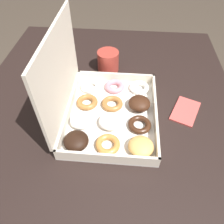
{
  "coord_description": "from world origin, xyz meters",
  "views": [
    {
      "loc": [
        -0.53,
        -0.07,
        1.28
      ],
      "look_at": [
        -0.02,
        -0.03,
        0.73
      ],
      "focal_mm": 35.0,
      "sensor_mm": 36.0,
      "label": 1
    }
  ],
  "objects": [
    {
      "name": "paper_napkin",
      "position": [
        0.02,
        -0.29,
        0.71
      ],
      "size": [
        0.15,
        0.12,
        0.01
      ],
      "color": "#CC4C47",
      "rests_on": "dining_table"
    },
    {
      "name": "coffee_mug",
      "position": [
        0.25,
        0.01,
        0.75
      ],
      "size": [
        0.09,
        0.09,
        0.08
      ],
      "color": "#A3382D",
      "rests_on": "dining_table"
    },
    {
      "name": "ground_plane",
      "position": [
        0.0,
        0.0,
        0.0
      ],
      "size": [
        8.0,
        8.0,
        0.0
      ],
      "primitive_type": "plane",
      "color": "#42382D"
    },
    {
      "name": "donut_box",
      "position": [
        -0.03,
        0.0,
        0.76
      ],
      "size": [
        0.38,
        0.31,
        0.31
      ],
      "color": "silver",
      "rests_on": "dining_table"
    },
    {
      "name": "dining_table",
      "position": [
        0.0,
        0.0,
        0.62
      ],
      "size": [
        1.22,
        0.98,
        0.71
      ],
      "color": "black",
      "rests_on": "ground_plane"
    }
  ]
}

